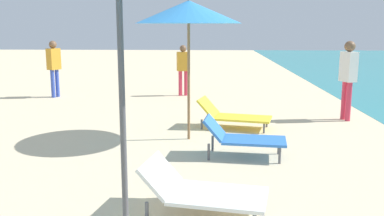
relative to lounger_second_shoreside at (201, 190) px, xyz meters
The scene contains 7 objects.
lounger_second_shoreside is the anchor object (origin of this frame).
umbrella_farthest 3.76m from the lounger_second_shoreside, 95.65° to the left, with size 1.86×1.86×2.54m.
lounger_farthest_shoreside 4.11m from the lounger_second_shoreside, 82.70° to the left, with size 1.55×0.94×0.60m.
lounger_farthest_inland 2.19m from the lounger_second_shoreside, 74.43° to the left, with size 1.33×0.75×0.63m.
person_walking_near 5.87m from the lounger_second_shoreside, 58.41° to the left, with size 0.33×0.41×1.73m.
person_walking_mid 8.30m from the lounger_second_shoreside, 95.31° to the left, with size 0.40×0.29×1.50m.
person_walking_far 8.99m from the lounger_second_shoreside, 120.06° to the left, with size 0.36×0.42×1.64m.
Camera 1 is at (1.00, 1.11, 2.01)m, focal length 39.91 mm.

